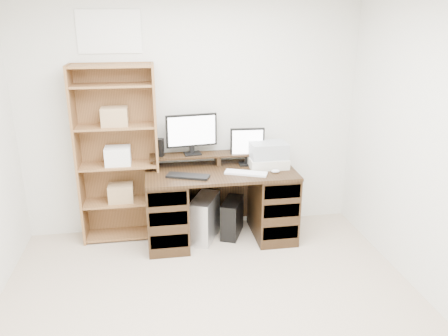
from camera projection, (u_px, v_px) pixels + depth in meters
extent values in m
cube|color=silver|center=(192.00, 115.00, 4.53)|extent=(3.50, 0.02, 2.50)
cube|color=white|center=(109.00, 32.00, 4.12)|extent=(0.60, 0.01, 0.40)
cube|color=black|center=(221.00, 172.00, 4.38)|extent=(1.50, 0.70, 0.03)
cube|color=black|center=(167.00, 210.00, 4.42)|extent=(0.40, 0.66, 0.72)
cube|color=black|center=(272.00, 203.00, 4.59)|extent=(0.40, 0.66, 0.72)
cube|color=black|center=(216.00, 191.00, 4.80)|extent=(1.48, 0.02, 0.65)
cube|color=black|center=(169.00, 241.00, 4.17)|extent=(0.36, 0.01, 0.14)
cube|color=black|center=(168.00, 219.00, 4.09)|extent=(0.36, 0.01, 0.14)
cube|color=black|center=(168.00, 199.00, 4.03)|extent=(0.36, 0.01, 0.14)
cube|color=black|center=(280.00, 233.00, 4.34)|extent=(0.36, 0.01, 0.14)
cube|color=black|center=(282.00, 211.00, 4.26)|extent=(0.36, 0.01, 0.14)
cube|color=black|center=(282.00, 192.00, 4.20)|extent=(0.36, 0.01, 0.14)
cube|color=black|center=(155.00, 163.00, 4.46)|extent=(0.04, 0.20, 0.10)
cube|color=black|center=(218.00, 160.00, 4.56)|extent=(0.04, 0.20, 0.10)
cube|color=black|center=(278.00, 157.00, 4.66)|extent=(0.04, 0.20, 0.10)
cube|color=black|center=(217.00, 154.00, 4.54)|extent=(1.40, 0.22, 0.02)
cube|color=black|center=(192.00, 154.00, 4.50)|extent=(0.19, 0.15, 0.02)
cube|color=black|center=(192.00, 148.00, 4.50)|extent=(0.05, 0.03, 0.10)
cube|color=black|center=(192.00, 130.00, 4.44)|extent=(0.52, 0.10, 0.33)
cube|color=white|center=(192.00, 131.00, 4.42)|extent=(0.48, 0.06, 0.30)
cube|color=black|center=(247.00, 164.00, 4.56)|extent=(0.17, 0.14, 0.01)
cube|color=black|center=(247.00, 159.00, 4.56)|extent=(0.05, 0.03, 0.09)
cube|color=black|center=(247.00, 143.00, 4.50)|extent=(0.35, 0.05, 0.31)
cube|color=white|center=(248.00, 143.00, 4.49)|extent=(0.32, 0.02, 0.27)
cube|color=black|center=(160.00, 148.00, 4.41)|extent=(0.09, 0.09, 0.18)
cube|color=black|center=(188.00, 176.00, 4.20)|extent=(0.43, 0.28, 0.02)
cube|color=white|center=(246.00, 173.00, 4.29)|extent=(0.43, 0.28, 0.02)
ellipsoid|color=silver|center=(275.00, 171.00, 4.32)|extent=(0.10, 0.08, 0.03)
cube|color=beige|center=(268.00, 162.00, 4.49)|extent=(0.40, 0.30, 0.10)
cube|color=#979DA1|center=(268.00, 150.00, 4.45)|extent=(0.37, 0.27, 0.16)
cube|color=silver|center=(205.00, 218.00, 4.54)|extent=(0.37, 0.51, 0.46)
cube|color=black|center=(232.00, 218.00, 4.63)|extent=(0.31, 0.42, 0.39)
cube|color=#19FF33|center=(228.00, 218.00, 4.43)|extent=(0.01, 0.01, 0.01)
cube|color=brown|center=(78.00, 158.00, 4.30)|extent=(0.02, 0.30, 1.80)
cube|color=brown|center=(157.00, 154.00, 4.42)|extent=(0.03, 0.30, 1.80)
cube|color=brown|center=(119.00, 152.00, 4.49)|extent=(0.80, 0.01, 1.80)
cube|color=brown|center=(124.00, 234.00, 4.64)|extent=(0.75, 0.28, 0.02)
cube|color=brown|center=(122.00, 202.00, 4.52)|extent=(0.75, 0.28, 0.02)
cube|color=brown|center=(119.00, 165.00, 4.39)|extent=(0.75, 0.28, 0.02)
cube|color=brown|center=(115.00, 126.00, 4.26)|extent=(0.75, 0.28, 0.02)
cube|color=brown|center=(112.00, 85.00, 4.13)|extent=(0.75, 0.28, 0.02)
cube|color=brown|center=(110.00, 66.00, 4.07)|extent=(0.75, 0.28, 0.02)
cube|color=#A07F54|center=(121.00, 193.00, 4.49)|extent=(0.25, 0.20, 0.18)
cube|color=white|center=(118.00, 156.00, 4.36)|extent=(0.25, 0.20, 0.18)
cube|color=#A07F54|center=(115.00, 116.00, 4.23)|extent=(0.25, 0.20, 0.18)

